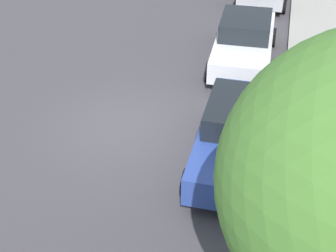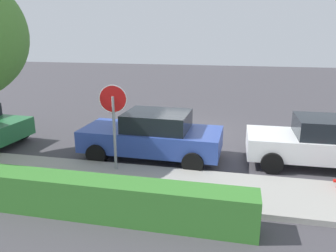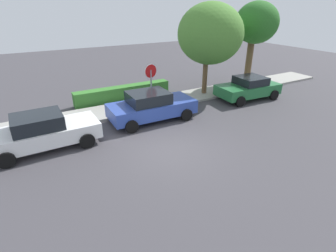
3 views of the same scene
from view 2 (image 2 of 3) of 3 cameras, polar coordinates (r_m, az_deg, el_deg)
name	(u,v)px [view 2 (image 2 of 3)]	position (r m, az deg, el deg)	size (l,w,h in m)	color
ground_plane	(189,132)	(13.55, 3.70, -1.13)	(60.00, 60.00, 0.00)	#423F44
sidewalk_curb	(160,185)	(8.82, -1.45, -10.21)	(32.00, 2.11, 0.14)	#9E9B93
stop_sign	(114,114)	(9.21, -9.46, 2.11)	(0.78, 0.13, 2.60)	gray
parked_car_blue	(153,135)	(10.58, -2.66, -1.60)	(4.50, 2.16, 1.55)	#2D479E
parked_car_white	(323,142)	(10.97, 25.37, -2.60)	(4.42, 2.04, 1.53)	white
front_yard_hedge	(114,200)	(7.40, -9.33, -12.58)	(6.13, 0.69, 0.89)	#387A2D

